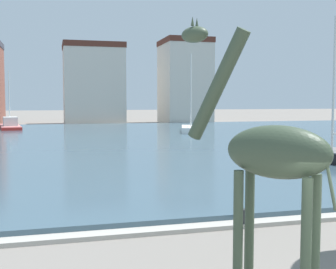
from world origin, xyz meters
The scene contains 9 objects.
harbor_water centered at (0.00, 30.90, 0.13)m, with size 87.97×48.81×0.26m, color #3D5666.
quay_edge_coping centered at (0.00, 6.24, 0.06)m, with size 87.97×0.50×0.12m, color #ADA89E.
giraffe_statue centered at (-1.08, 1.89, 2.50)m, with size 2.08×2.41×4.89m.
sailboat_red centered at (-9.16, 47.91, 0.50)m, with size 3.17×9.41×6.75m.
sailboat_white centered at (9.02, 37.49, 0.45)m, with size 3.39×6.38×8.04m.
sailboat_black centered at (9.58, 15.46, 0.44)m, with size 3.28×9.35×7.72m.
mooring_bollard centered at (0.53, 6.09, 0.25)m, with size 0.24×0.24×0.50m, color #232326.
townhouse_tall_gabled centered at (1.39, 59.68, 5.79)m, with size 8.65×6.53×11.55m.
townhouse_wide_warehouse centered at (14.83, 58.64, 6.25)m, with size 6.81×7.86×12.46m.
Camera 1 is at (-4.46, -4.49, 3.42)m, focal length 46.74 mm.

